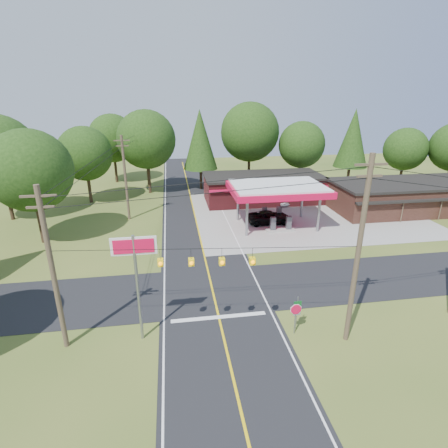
{
  "coord_description": "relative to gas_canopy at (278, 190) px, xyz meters",
  "views": [
    {
      "loc": [
        -2.72,
        -23.51,
        14.29
      ],
      "look_at": [
        2.0,
        7.0,
        2.8
      ],
      "focal_mm": 28.0,
      "sensor_mm": 36.0,
      "label": 1
    }
  ],
  "objects": [
    {
      "name": "convenience_store",
      "position": [
        1.0,
        9.98,
        -2.35
      ],
      "size": [
        16.4,
        7.55,
        3.8
      ],
      "color": "maroon",
      "rests_on": "ground"
    },
    {
      "name": "gas_canopy",
      "position": [
        0.0,
        0.0,
        0.0
      ],
      "size": [
        10.6,
        7.4,
        4.88
      ],
      "color": "gray",
      "rests_on": "ground"
    },
    {
      "name": "cross_road",
      "position": [
        -9.0,
        -13.0,
        -4.25
      ],
      "size": [
        70.0,
        7.0,
        0.02
      ],
      "primitive_type": "cube",
      "color": "black",
      "rests_on": "ground"
    },
    {
      "name": "treeline_backdrop",
      "position": [
        -8.18,
        11.01,
        3.22
      ],
      "size": [
        70.27,
        51.59,
        13.3
      ],
      "color": "#332316",
      "rests_on": "ground"
    },
    {
      "name": "utility_pole_north",
      "position": [
        -15.5,
        22.0,
        0.48
      ],
      "size": [
        0.3,
        0.3,
        9.5
      ],
      "color": "#473828",
      "rests_on": "ground"
    },
    {
      "name": "big_stop_sign",
      "position": [
        -14.0,
        -18.01,
        0.9
      ],
      "size": [
        2.58,
        0.18,
        6.93
      ],
      "color": "gray",
      "rests_on": "ground"
    },
    {
      "name": "strip_building",
      "position": [
        19.0,
        2.98,
        -2.35
      ],
      "size": [
        20.4,
        8.75,
        3.8
      ],
      "color": "#341B15",
      "rests_on": "ground"
    },
    {
      "name": "main_highway",
      "position": [
        -9.0,
        -13.0,
        -4.26
      ],
      "size": [
        8.0,
        120.0,
        0.02
      ],
      "primitive_type": "cube",
      "color": "black",
      "rests_on": "ground"
    },
    {
      "name": "octagonal_stop_sign",
      "position": [
        -4.5,
        -19.01,
        -2.65
      ],
      "size": [
        0.77,
        0.09,
        2.18
      ],
      "color": "gray",
      "rests_on": "ground"
    },
    {
      "name": "overhead_beacons",
      "position": [
        -10.0,
        -19.0,
        1.95
      ],
      "size": [
        17.04,
        2.04,
        1.03
      ],
      "color": "black",
      "rests_on": "ground"
    },
    {
      "name": "route_sign_post",
      "position": [
        -4.28,
        -18.66,
        -2.79
      ],
      "size": [
        0.5,
        0.1,
        2.45
      ],
      "color": "gray",
      "rests_on": "ground"
    },
    {
      "name": "suv_car",
      "position": [
        -0.5,
        0.88,
        -3.54
      ],
      "size": [
        5.25,
        5.25,
        1.45
      ],
      "primitive_type": "imported",
      "rotation": [
        0.0,
        0.0,
        1.57
      ],
      "color": "black",
      "rests_on": "ground"
    },
    {
      "name": "sedan_car",
      "position": [
        3.0,
        8.0,
        -3.67
      ],
      "size": [
        4.04,
        4.04,
        1.19
      ],
      "primitive_type": "imported",
      "rotation": [
        0.0,
        0.0,
        0.17
      ],
      "color": "silver",
      "rests_on": "ground"
    },
    {
      "name": "ground",
      "position": [
        -9.0,
        -13.0,
        -4.27
      ],
      "size": [
        120.0,
        120.0,
        0.0
      ],
      "primitive_type": "plane",
      "color": "#42581F",
      "rests_on": "ground"
    },
    {
      "name": "utility_pole_near_left",
      "position": [
        -18.5,
        -18.0,
        0.93
      ],
      "size": [
        1.8,
        0.3,
        10.0
      ],
      "color": "#473828",
      "rests_on": "ground"
    },
    {
      "name": "utility_pole_near_right",
      "position": [
        -1.5,
        -20.0,
        1.69
      ],
      "size": [
        1.8,
        0.3,
        11.5
      ],
      "color": "#473828",
      "rests_on": "ground"
    },
    {
      "name": "utility_pole_far_left",
      "position": [
        -17.0,
        5.0,
        0.93
      ],
      "size": [
        1.8,
        0.3,
        10.0
      ],
      "color": "#473828",
      "rests_on": "ground"
    },
    {
      "name": "lane_center_yellow",
      "position": [
        -9.0,
        -13.0,
        -4.24
      ],
      "size": [
        0.15,
        110.0,
        0.0
      ],
      "primitive_type": "cube",
      "color": "yellow",
      "rests_on": "main_highway"
    }
  ]
}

